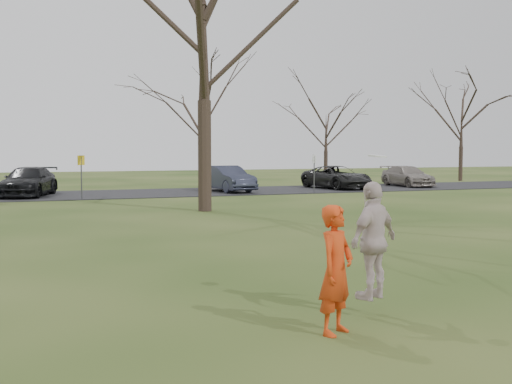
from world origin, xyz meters
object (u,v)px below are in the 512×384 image
player_defender (336,270)px  car_5 (227,179)px  car_7 (408,176)px  catching_play (374,240)px  car_6 (337,177)px  car_3 (28,182)px  big_tree (204,25)px

player_defender → car_5: size_ratio=0.38×
car_7 → catching_play: size_ratio=2.14×
car_5 → catching_play: bearing=-112.8°
car_7 → car_6: bearing=-173.2°
car_3 → car_6: size_ratio=1.02×
player_defender → big_tree: (2.62, 15.60, 6.17)m
car_6 → big_tree: bearing=-146.8°
car_6 → car_7: car_6 is taller
car_3 → car_6: (17.16, -0.13, -0.05)m
car_5 → player_defender: bearing=-114.5°
big_tree → catching_play: bearing=-96.5°
player_defender → car_3: (-3.72, 25.52, -0.07)m
player_defender → car_7: bearing=20.5°
car_6 → car_5: bearing=173.4°
car_6 → big_tree: big_tree is taller
car_7 → catching_play: catching_play is taller
car_3 → big_tree: 13.33m
car_7 → big_tree: big_tree is taller
car_5 → car_3: bearing=167.8°
player_defender → car_5: player_defender is taller
car_3 → car_7: (22.44, 0.34, -0.08)m
car_3 → catching_play: size_ratio=2.41×
big_tree → car_6: bearing=42.1°
catching_play → big_tree: big_tree is taller
car_6 → car_7: 5.30m
player_defender → catching_play: 1.11m
catching_play → player_defender: bearing=-146.7°
player_defender → big_tree: big_tree is taller
car_6 → player_defender: bearing=-126.8°
player_defender → catching_play: size_ratio=0.81×
car_6 → catching_play: bearing=-125.8°
car_3 → car_6: 17.16m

